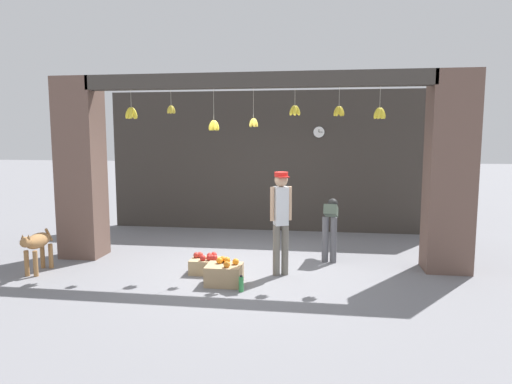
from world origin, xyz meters
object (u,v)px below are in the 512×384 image
Objects in this scene: fruit_crate_oranges at (224,274)px; water_bottle at (241,284)px; shopkeeper at (281,215)px; worker_stooping at (331,221)px; fruit_crate_apples at (206,264)px; wall_clock at (319,132)px; dog at (37,244)px.

fruit_crate_oranges is 0.41m from water_bottle.
shopkeeper is 1.58× the size of worker_stooping.
shopkeeper is 1.33m from worker_stooping.
worker_stooping is at bearing 29.73° from fruit_crate_apples.
shopkeeper is 6.26× the size of wall_clock.
shopkeeper is 3.14× the size of fruit_crate_oranges.
dog is 0.53× the size of shopkeeper.
shopkeeper is at bearing -99.12° from wall_clock.
water_bottle is (3.34, -0.42, -0.36)m from dog.
worker_stooping is 2.34m from water_bottle.
worker_stooping is 2.32m from fruit_crate_apples.
wall_clock is at bearing 127.13° from dog.
water_bottle is (0.70, -0.78, -0.03)m from fruit_crate_apples.
worker_stooping is 4.38× the size of water_bottle.
water_bottle is (-1.25, -1.89, -0.57)m from worker_stooping.
water_bottle is at bearing 37.95° from shopkeeper.
worker_stooping is 2.30m from fruit_crate_oranges.
wall_clock is (1.71, 3.40, 2.10)m from fruit_crate_apples.
shopkeeper reaches higher than water_bottle.
fruit_crate_oranges is (3.05, -0.15, -0.31)m from dog.
fruit_crate_apples is at bearing 128.78° from fruit_crate_oranges.
wall_clock is at bearing 101.58° from worker_stooping.
fruit_crate_oranges reaches higher than fruit_crate_apples.
dog is at bearing -172.28° from fruit_crate_apples.
fruit_crate_oranges is at bearing 13.88° from shopkeeper.
fruit_crate_apples is at bearing 94.03° from dog.
fruit_crate_oranges is 4.61m from wall_clock.
dog is 3.06m from fruit_crate_oranges.
worker_stooping is (4.60, 1.47, 0.21)m from dog.
fruit_crate_apples is 1.99× the size of water_bottle.
fruit_crate_oranges is at bearing -128.31° from worker_stooping.
worker_stooping is (0.78, 1.04, -0.27)m from shopkeeper.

